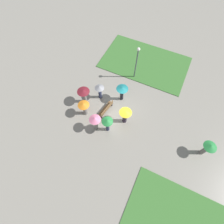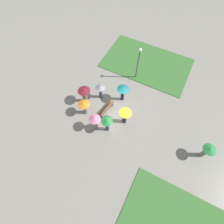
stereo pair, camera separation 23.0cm
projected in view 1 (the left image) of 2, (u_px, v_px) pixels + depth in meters
ground_plane at (116, 113)px, 17.08m from camera, size 90.00×90.00×0.00m
lawn_patch_near at (145, 62)px, 20.27m from camera, size 6.06×9.65×0.06m
park_bench at (106, 109)px, 16.74m from camera, size 1.93×0.73×0.90m
lamp_post at (137, 59)px, 16.99m from camera, size 0.32×0.32×3.98m
crowd_person_orange at (84, 107)px, 15.95m from camera, size 1.06×1.06×1.77m
crowd_person_maroon at (84, 94)px, 16.52m from camera, size 1.18×1.18×1.90m
crowd_person_grey at (100, 90)px, 16.86m from camera, size 0.91×0.91×1.80m
crowd_person_yellow at (125, 114)px, 15.46m from camera, size 1.13×1.13×1.94m
crowd_person_green at (107, 123)px, 15.05m from camera, size 0.98×0.98×1.91m
crowd_person_teal at (122, 90)px, 16.58m from camera, size 1.13×1.13×1.94m
crowd_person_pink at (95, 121)px, 15.02m from camera, size 1.02×1.02×2.02m
lone_walker_far_path at (208, 148)px, 14.00m from camera, size 1.07×1.07×1.88m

